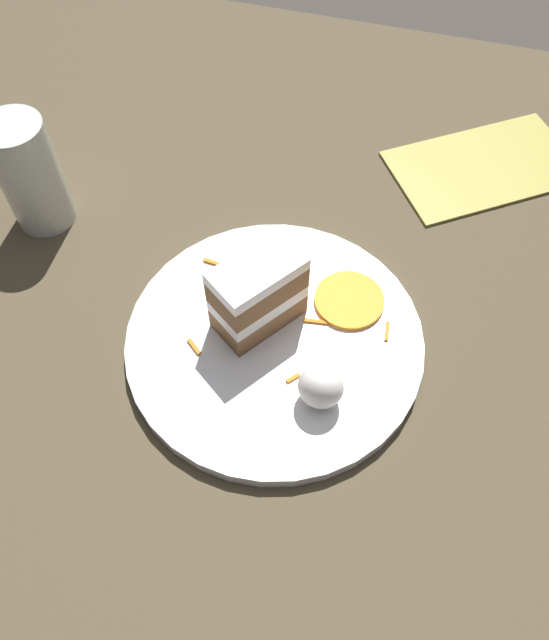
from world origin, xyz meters
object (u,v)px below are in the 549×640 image
cream_dollop (321,387)px  menu_card (484,166)px  plate (274,340)px  cake_slice (258,294)px  orange_garnish (349,300)px  drinking_glass (33,181)px

cream_dollop → menu_card: size_ratio=0.21×
plate → cake_slice: 0.06m
cake_slice → menu_card: bearing=91.4°
orange_garnish → cream_dollop: bearing=-91.8°
plate → cake_slice: size_ratio=3.00×
plate → menu_card: 0.38m
plate → cake_slice: (-0.02, 0.02, 0.05)m
plate → cream_dollop: cream_dollop is taller
plate → cream_dollop: bearing=-42.6°
orange_garnish → drinking_glass: drinking_glass is taller
plate → menu_card: (0.19, 0.33, -0.01)m
plate → drinking_glass: 0.33m
plate → drinking_glass: bearing=162.4°
cream_dollop → orange_garnish: bearing=88.2°
cream_dollop → menu_card: 0.41m
cream_dollop → drinking_glass: size_ratio=0.36×
plate → cream_dollop: size_ratio=6.37×
cake_slice → drinking_glass: (-0.29, 0.08, -0.00)m
cream_dollop → orange_garnish: size_ratio=0.65×
drinking_glass → cake_slice: bearing=-15.8°
cake_slice → menu_card: 0.38m
cream_dollop → orange_garnish: (0.00, 0.12, -0.02)m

